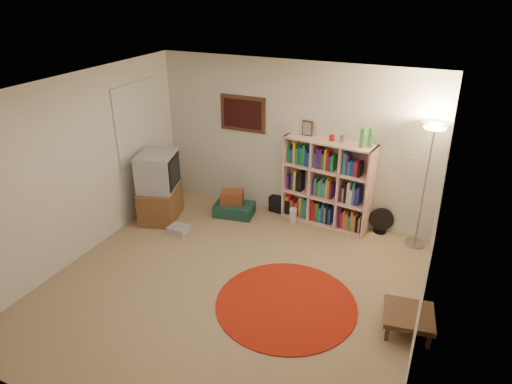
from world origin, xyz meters
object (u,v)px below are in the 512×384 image
at_px(suitcase, 234,209).
at_px(side_table, 409,316).
at_px(tv_stand, 159,187).
at_px(floor_lamp, 432,146).
at_px(bookshelf, 326,184).
at_px(floor_fan, 381,221).

bearing_deg(suitcase, side_table, -38.27).
bearing_deg(tv_stand, suitcase, 11.19).
bearing_deg(side_table, floor_lamp, 93.70).
bearing_deg(side_table, tv_stand, 164.56).
xyz_separation_m(tv_stand, suitcase, (1.05, 0.56, -0.44)).
relative_size(bookshelf, floor_fan, 4.03).
distance_m(floor_lamp, floor_fan, 1.45).
bearing_deg(floor_fan, bookshelf, 164.01).
height_order(bookshelf, suitcase, bookshelf).
distance_m(floor_fan, suitcase, 2.35).
distance_m(bookshelf, suitcase, 1.58).
distance_m(floor_lamp, side_table, 2.35).
xyz_separation_m(bookshelf, suitcase, (-1.42, -0.38, -0.57)).
relative_size(bookshelf, suitcase, 2.43).
bearing_deg(floor_fan, suitcase, 172.56).
relative_size(floor_fan, side_table, 0.68).
relative_size(bookshelf, side_table, 2.75).
height_order(floor_fan, suitcase, floor_fan).
relative_size(tv_stand, suitcase, 1.64).
xyz_separation_m(floor_lamp, floor_fan, (-0.53, 0.14, -1.34)).
bearing_deg(floor_fan, tv_stand, 178.78).
height_order(floor_lamp, tv_stand, floor_lamp).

